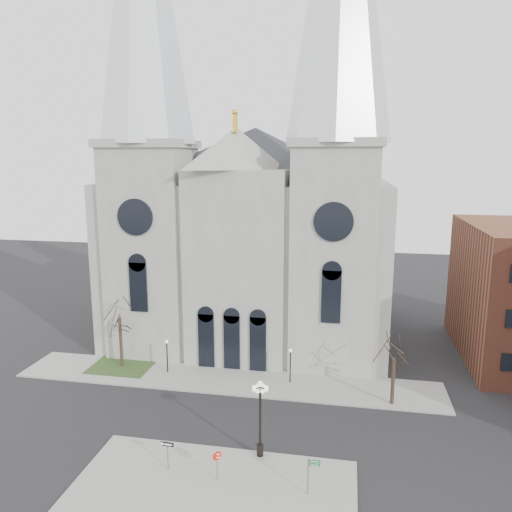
% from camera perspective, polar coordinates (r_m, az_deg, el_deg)
% --- Properties ---
extents(ground, '(160.00, 160.00, 0.00)m').
position_cam_1_polar(ground, '(39.32, -7.58, -20.64)').
color(ground, black).
rests_on(ground, ground).
extents(sidewalk_near, '(18.00, 10.00, 0.14)m').
position_cam_1_polar(sidewalk_near, '(34.58, -5.20, -25.45)').
color(sidewalk_near, gray).
rests_on(sidewalk_near, ground).
extents(sidewalk_far, '(40.00, 6.00, 0.14)m').
position_cam_1_polar(sidewalk_far, '(48.57, -3.43, -13.92)').
color(sidewalk_far, gray).
rests_on(sidewalk_far, ground).
extents(grass_patch, '(6.00, 5.00, 0.18)m').
position_cam_1_polar(grass_patch, '(52.97, -15.04, -12.07)').
color(grass_patch, '#2C451D').
rests_on(grass_patch, ground).
extents(cathedral, '(33.00, 26.66, 54.00)m').
position_cam_1_polar(cathedral, '(55.58, -0.65, 8.95)').
color(cathedral, gray).
rests_on(cathedral, ground).
extents(tree_left, '(3.20, 3.20, 7.50)m').
position_cam_1_polar(tree_left, '(51.08, -15.36, -6.39)').
color(tree_left, '#2D2219').
rests_on(tree_left, ground).
extents(tree_right, '(3.20, 3.20, 6.00)m').
position_cam_1_polar(tree_right, '(43.92, 15.54, -10.89)').
color(tree_right, '#2D2219').
rests_on(tree_right, ground).
extents(ped_lamp_left, '(0.32, 0.32, 3.26)m').
position_cam_1_polar(ped_lamp_left, '(49.81, -10.14, -10.59)').
color(ped_lamp_left, black).
rests_on(ped_lamp_left, sidewalk_far).
extents(ped_lamp_right, '(0.32, 0.32, 3.26)m').
position_cam_1_polar(ped_lamp_right, '(47.11, 3.94, -11.74)').
color(ped_lamp_right, black).
rests_on(ped_lamp_right, sidewalk_far).
extents(stop_sign, '(0.73, 0.27, 2.11)m').
position_cam_1_polar(stop_sign, '(34.71, -4.47, -22.06)').
color(stop_sign, slate).
rests_on(stop_sign, sidewalk_near).
extents(globe_lamp, '(1.47, 1.47, 5.61)m').
position_cam_1_polar(globe_lamp, '(35.90, 0.47, -17.11)').
color(globe_lamp, black).
rests_on(globe_lamp, sidewalk_near).
extents(one_way_sign, '(0.92, 0.09, 2.10)m').
position_cam_1_polar(one_way_sign, '(36.10, -10.08, -20.96)').
color(one_way_sign, slate).
rests_on(one_way_sign, sidewalk_near).
extents(street_name_sign, '(0.79, 0.10, 2.45)m').
position_cam_1_polar(street_name_sign, '(33.68, 6.13, -23.45)').
color(street_name_sign, slate).
rests_on(street_name_sign, sidewalk_near).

